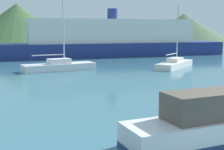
{
  "coord_description": "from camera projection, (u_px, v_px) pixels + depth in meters",
  "views": [
    {
      "loc": [
        -6.84,
        -4.36,
        4.12
      ],
      "look_at": [
        0.33,
        14.0,
        1.2
      ],
      "focal_mm": 50.0,
      "sensor_mm": 36.0,
      "label": 1
    }
  ],
  "objects": [
    {
      "name": "ferry_distant",
      "position": [
        112.0,
        40.0,
        47.61
      ],
      "size": [
        35.99,
        8.01,
        7.16
      ],
      "rotation": [
        0.0,
        0.0,
        -0.05
      ],
      "color": "navy",
      "rests_on": "ground_plane"
    },
    {
      "name": "sailboat_middle",
      "position": [
        59.0,
        66.0,
        31.15
      ],
      "size": [
        7.44,
        2.97,
        9.81
      ],
      "rotation": [
        0.0,
        0.0,
        0.13
      ],
      "color": "silver",
      "rests_on": "ground_plane"
    },
    {
      "name": "hill_far_east",
      "position": [
        184.0,
        29.0,
        87.61
      ],
      "size": [
        28.11,
        28.11,
        8.34
      ],
      "color": "#4C6647",
      "rests_on": "ground_plane"
    },
    {
      "name": "hill_east",
      "position": [
        17.0,
        25.0,
        75.39
      ],
      "size": [
        28.44,
        28.44,
        10.21
      ],
      "color": "#3D6038",
      "rests_on": "ground_plane"
    },
    {
      "name": "sailboat_outer",
      "position": [
        175.0,
        64.0,
        33.54
      ],
      "size": [
        6.51,
        5.54,
        6.7
      ],
      "rotation": [
        0.0,
        0.0,
        0.65
      ],
      "color": "white",
      "rests_on": "ground_plane"
    }
  ]
}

